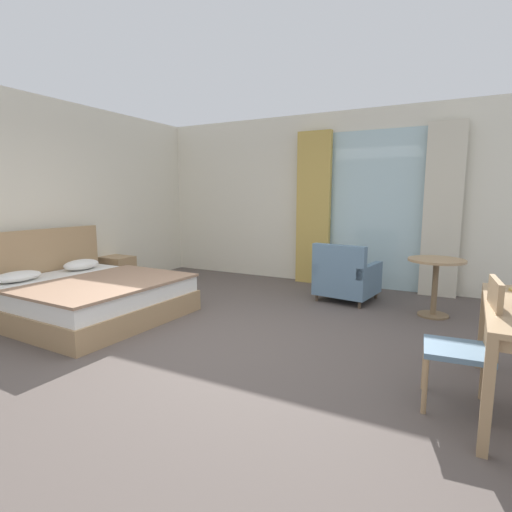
{
  "coord_description": "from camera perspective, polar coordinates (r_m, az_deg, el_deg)",
  "views": [
    {
      "loc": [
        2.18,
        -3.21,
        1.5
      ],
      "look_at": [
        0.2,
        0.55,
        0.85
      ],
      "focal_mm": 27.71,
      "sensor_mm": 36.0,
      "label": 1
    }
  ],
  "objects": [
    {
      "name": "curtain_panel_left",
      "position": [
        6.83,
        8.29,
        6.76
      ],
      "size": [
        0.58,
        0.1,
        2.56
      ],
      "primitive_type": "cube",
      "color": "tan",
      "rests_on": "ground"
    },
    {
      "name": "desk_chair",
      "position": [
        3.18,
        28.75,
        -10.51
      ],
      "size": [
        0.47,
        0.46,
        0.95
      ],
      "color": "slate",
      "rests_on": "ground"
    },
    {
      "name": "wall_back",
      "position": [
        6.97,
        9.65,
        8.02
      ],
      "size": [
        6.39,
        0.12,
        2.87
      ],
      "primitive_type": "cube",
      "color": "silver",
      "rests_on": "ground"
    },
    {
      "name": "bed",
      "position": [
        5.43,
        -23.39,
        -5.25
      ],
      "size": [
        2.15,
        1.96,
        1.05
      ],
      "color": "tan",
      "rests_on": "ground"
    },
    {
      "name": "ground",
      "position": [
        4.18,
        -6.07,
        -13.14
      ],
      "size": [
        6.79,
        7.33,
        0.1
      ],
      "primitive_type": "cube",
      "color": "#564C47"
    },
    {
      "name": "balcony_glass_door",
      "position": [
        6.67,
        16.72,
        6.27
      ],
      "size": [
        1.55,
        0.02,
        2.53
      ],
      "primitive_type": "cube",
      "color": "silver",
      "rests_on": "ground"
    },
    {
      "name": "wall_left",
      "position": [
        6.21,
        -31.3,
        6.83
      ],
      "size": [
        0.12,
        6.93,
        2.87
      ],
      "primitive_type": "cube",
      "color": "silver",
      "rests_on": "ground"
    },
    {
      "name": "armchair_by_window",
      "position": [
        5.82,
        12.84,
        -3.11
      ],
      "size": [
        0.86,
        0.86,
        0.84
      ],
      "color": "slate",
      "rests_on": "ground"
    },
    {
      "name": "nightstand",
      "position": [
        6.92,
        -19.38,
        -2.17
      ],
      "size": [
        0.5,
        0.4,
        0.51
      ],
      "color": "tan",
      "rests_on": "ground"
    },
    {
      "name": "curtain_panel_right",
      "position": [
        6.45,
        25.32,
        5.91
      ],
      "size": [
        0.53,
        0.1,
        2.56
      ],
      "primitive_type": "cube",
      "color": "beige",
      "rests_on": "ground"
    },
    {
      "name": "round_cafe_table",
      "position": [
        5.39,
        24.51,
        -2.38
      ],
      "size": [
        0.68,
        0.68,
        0.73
      ],
      "color": "tan",
      "rests_on": "ground"
    }
  ]
}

